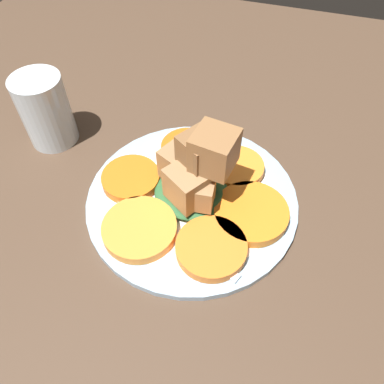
{
  "coord_description": "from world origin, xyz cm",
  "views": [
    {
      "loc": [
        9.02,
        -29.21,
        42.42
      ],
      "look_at": [
        0.0,
        0.0,
        4.1
      ],
      "focal_mm": 35.0,
      "sensor_mm": 36.0,
      "label": 1
    }
  ],
  "objects": [
    {
      "name": "carrot_slice_4",
      "position": [
        4.63,
        6.23,
        3.79
      ],
      "size": [
        7.49,
        7.49,
        1.37
      ],
      "primitive_type": "cylinder",
      "color": "orange",
      "rests_on": "plate"
    },
    {
      "name": "carrot_slice_2",
      "position": [
        4.59,
        -7.17,
        3.79
      ],
      "size": [
        8.51,
        8.51,
        1.37
      ],
      "primitive_type": "cylinder",
      "color": "orange",
      "rests_on": "plate"
    },
    {
      "name": "carrot_slice_5",
      "position": [
        -3.04,
        7.72,
        3.79
      ],
      "size": [
        7.78,
        7.78,
        1.37
      ],
      "primitive_type": "cylinder",
      "color": "orange",
      "rests_on": "plate"
    },
    {
      "name": "carrot_slice_0",
      "position": [
        -8.72,
        0.3,
        3.79
      ],
      "size": [
        7.88,
        7.88,
        1.37
      ],
      "primitive_type": "cylinder",
      "color": "orange",
      "rests_on": "plate"
    },
    {
      "name": "carrot_slice_3",
      "position": [
        8.07,
        -0.79,
        3.79
      ],
      "size": [
        9.48,
        9.48,
        1.37
      ],
      "primitive_type": "cylinder",
      "color": "orange",
      "rests_on": "plate"
    },
    {
      "name": "fork",
      "position": [
        -0.44,
        -6.25,
        3.3
      ],
      "size": [
        17.66,
        8.6,
        0.4
      ],
      "rotation": [
        0.0,
        0.0,
        -0.39
      ],
      "color": "silver",
      "rests_on": "plate"
    },
    {
      "name": "table_slab",
      "position": [
        0.0,
        0.0,
        1.0
      ],
      "size": [
        120.0,
        120.0,
        2.0
      ],
      "primitive_type": "cube",
      "color": "#4C3828",
      "rests_on": "ground"
    },
    {
      "name": "carrot_slice_1",
      "position": [
        -4.52,
        -7.17,
        3.79
      ],
      "size": [
        9.23,
        9.23,
        1.37
      ],
      "primitive_type": "cylinder",
      "color": "orange",
      "rests_on": "plate"
    },
    {
      "name": "plate",
      "position": [
        0.0,
        0.0,
        2.52
      ],
      "size": [
        28.09,
        28.09,
        1.05
      ],
      "color": "#99B7D1",
      "rests_on": "table_slab"
    },
    {
      "name": "water_glass",
      "position": [
        -24.06,
        5.7,
        7.36
      ],
      "size": [
        7.16,
        7.16,
        10.71
      ],
      "color": "silver",
      "rests_on": "table_slab"
    },
    {
      "name": "center_pile",
      "position": [
        0.37,
        0.11,
        7.61
      ],
      "size": [
        10.22,
        9.41,
        11.27
      ],
      "color": "#2D6033",
      "rests_on": "plate"
    }
  ]
}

